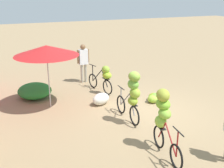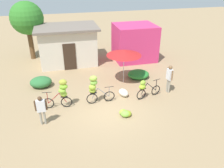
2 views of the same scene
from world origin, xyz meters
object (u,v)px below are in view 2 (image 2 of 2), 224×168
object	(u,v)px
bicycle_near_pile	(95,87)
person_vendor	(169,76)
bicycle_leftmost	(62,91)
produce_sack	(123,93)
shop_pink	(134,42)
banana_pile_on_ground	(125,113)
building_low	(68,45)
person_bystander	(41,108)
market_umbrella	(124,53)
bicycle_center_loaded	(145,88)
tree_behind_building	(27,19)

from	to	relation	value
bicycle_near_pile	person_vendor	distance (m)	4.54
bicycle_leftmost	produce_sack	distance (m)	3.64
shop_pink	banana_pile_on_ground	world-z (taller)	shop_pink
banana_pile_on_ground	person_vendor	size ratio (longest dim) A/B	0.41
building_low	person_bystander	bearing A→B (deg)	-103.18
market_umbrella	person_vendor	distance (m)	3.14
shop_pink	market_umbrella	xyz separation A→B (m)	(-2.10, -4.00, 0.66)
building_low	shop_pink	bearing A→B (deg)	-4.08
bicycle_center_loaded	person_vendor	bearing A→B (deg)	12.08
shop_pink	bicycle_center_loaded	xyz separation A→B (m)	(-1.49, -6.30, -0.72)
building_low	market_umbrella	distance (m)	5.48
building_low	person_bystander	xyz separation A→B (m)	(-1.83, -7.83, -0.54)
tree_behind_building	person_bystander	xyz separation A→B (m)	(1.03, -9.55, -2.34)
produce_sack	market_umbrella	bearing A→B (deg)	73.83
bicycle_center_loaded	produce_sack	size ratio (longest dim) A/B	2.33
market_umbrella	bicycle_center_loaded	size ratio (longest dim) A/B	1.38
bicycle_leftmost	banana_pile_on_ground	distance (m)	3.51
building_low	bicycle_near_pile	size ratio (longest dim) A/B	2.74
bicycle_center_loaded	person_vendor	xyz separation A→B (m)	(1.65, 0.35, 0.40)
market_umbrella	person_vendor	world-z (taller)	market_umbrella
bicycle_center_loaded	person_bystander	size ratio (longest dim) A/B	1.05
person_vendor	person_bystander	distance (m)	7.47
shop_pink	bicycle_near_pile	size ratio (longest dim) A/B	1.87
bicycle_near_pile	produce_sack	xyz separation A→B (m)	(1.76, 0.39, -0.80)
person_vendor	person_bystander	world-z (taller)	person_vendor
market_umbrella	bicycle_center_loaded	xyz separation A→B (m)	(0.61, -2.30, -1.39)
bicycle_center_loaded	person_vendor	distance (m)	1.74
tree_behind_building	person_vendor	size ratio (longest dim) A/B	2.63
person_vendor	building_low	bearing A→B (deg)	130.92
shop_pink	person_bystander	xyz separation A→B (m)	(-7.16, -7.45, -0.47)
shop_pink	bicycle_center_loaded	size ratio (longest dim) A/B	1.96
tree_behind_building	person_bystander	world-z (taller)	tree_behind_building
bicycle_leftmost	bicycle_center_loaded	bearing A→B (deg)	-1.75
shop_pink	person_vendor	xyz separation A→B (m)	(0.16, -5.95, -0.33)
produce_sack	banana_pile_on_ground	bearing A→B (deg)	-104.45
market_umbrella	banana_pile_on_ground	distance (m)	4.31
bicycle_leftmost	person_bystander	size ratio (longest dim) A/B	1.09
bicycle_near_pile	bicycle_center_loaded	size ratio (longest dim) A/B	1.04
bicycle_center_loaded	banana_pile_on_ground	distance (m)	2.22
shop_pink	market_umbrella	bearing A→B (deg)	-117.67
building_low	shop_pink	world-z (taller)	building_low
building_low	shop_pink	distance (m)	5.34
bicycle_near_pile	person_bystander	distance (m)	3.07
building_low	market_umbrella	bearing A→B (deg)	-53.63
shop_pink	produce_sack	size ratio (longest dim) A/B	4.57
banana_pile_on_ground	person_bystander	distance (m)	4.13
bicycle_leftmost	person_bystander	world-z (taller)	bicycle_leftmost
tree_behind_building	bicycle_leftmost	distance (m)	8.81
banana_pile_on_ground	bicycle_center_loaded	bearing A→B (deg)	41.25
shop_pink	bicycle_center_loaded	world-z (taller)	shop_pink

